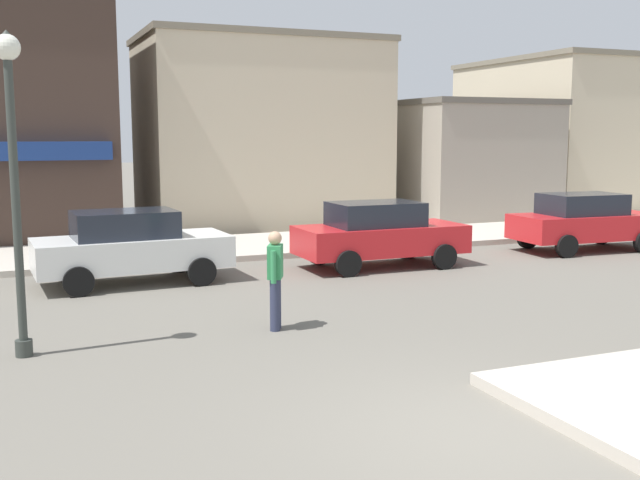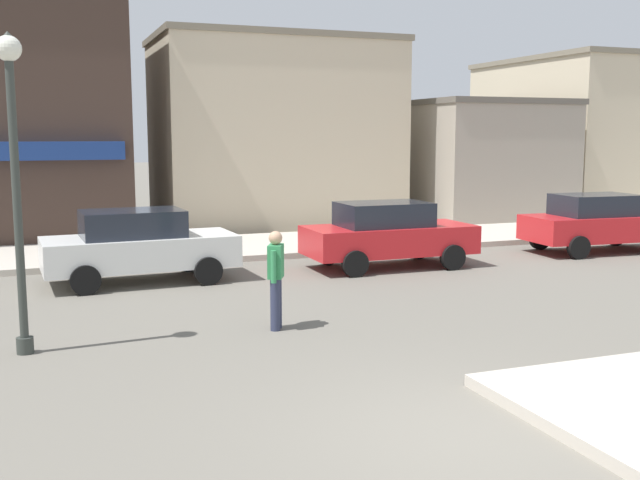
# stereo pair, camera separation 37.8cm
# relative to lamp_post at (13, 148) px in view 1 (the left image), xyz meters

# --- Properties ---
(ground_plane) EXTENTS (160.00, 160.00, 0.00)m
(ground_plane) POSITION_rel_lamp_post_xyz_m (4.50, -4.95, -2.96)
(ground_plane) COLOR #6B665B
(kerb_far) EXTENTS (80.00, 4.00, 0.15)m
(kerb_far) POSITION_rel_lamp_post_xyz_m (4.50, 8.48, -2.88)
(kerb_far) COLOR beige
(kerb_far) RESTS_ON ground
(lamp_post) EXTENTS (0.36, 0.36, 4.54)m
(lamp_post) POSITION_rel_lamp_post_xyz_m (0.00, 0.00, 0.00)
(lamp_post) COLOR #333833
(lamp_post) RESTS_ON ground
(parked_car_nearest) EXTENTS (4.08, 2.04, 1.56)m
(parked_car_nearest) POSITION_rel_lamp_post_xyz_m (2.23, 4.75, -2.15)
(parked_car_nearest) COLOR white
(parked_car_nearest) RESTS_ON ground
(parked_car_second) EXTENTS (4.00, 1.88, 1.56)m
(parked_car_second) POSITION_rel_lamp_post_xyz_m (7.99, 4.53, -2.15)
(parked_car_second) COLOR red
(parked_car_second) RESTS_ON ground
(parked_car_third) EXTENTS (4.09, 2.06, 1.56)m
(parked_car_third) POSITION_rel_lamp_post_xyz_m (14.31, 4.67, -2.15)
(parked_car_third) COLOR red
(parked_car_third) RESTS_ON ground
(pedestrian_crossing_near) EXTENTS (0.36, 0.53, 1.61)m
(pedestrian_crossing_near) POSITION_rel_lamp_post_xyz_m (3.81, 0.02, -2.09)
(pedestrian_crossing_near) COLOR #2D334C
(pedestrian_crossing_near) RESTS_ON ground
(building_storefront_left_near) EXTENTS (8.13, 5.24, 6.40)m
(building_storefront_left_near) POSITION_rel_lamp_post_xyz_m (8.08, 13.82, 0.25)
(building_storefront_left_near) COLOR beige
(building_storefront_left_near) RESTS_ON ground
(building_storefront_left_mid) EXTENTS (5.32, 6.27, 4.37)m
(building_storefront_left_mid) POSITION_rel_lamp_post_xyz_m (15.70, 13.17, -0.77)
(building_storefront_left_mid) COLOR #9E9384
(building_storefront_left_mid) RESTS_ON ground
(building_storefront_right_near) EXTENTS (8.85, 8.05, 6.25)m
(building_storefront_right_near) POSITION_rel_lamp_post_xyz_m (23.27, 14.73, 0.17)
(building_storefront_right_near) COLOR beige
(building_storefront_right_near) RESTS_ON ground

